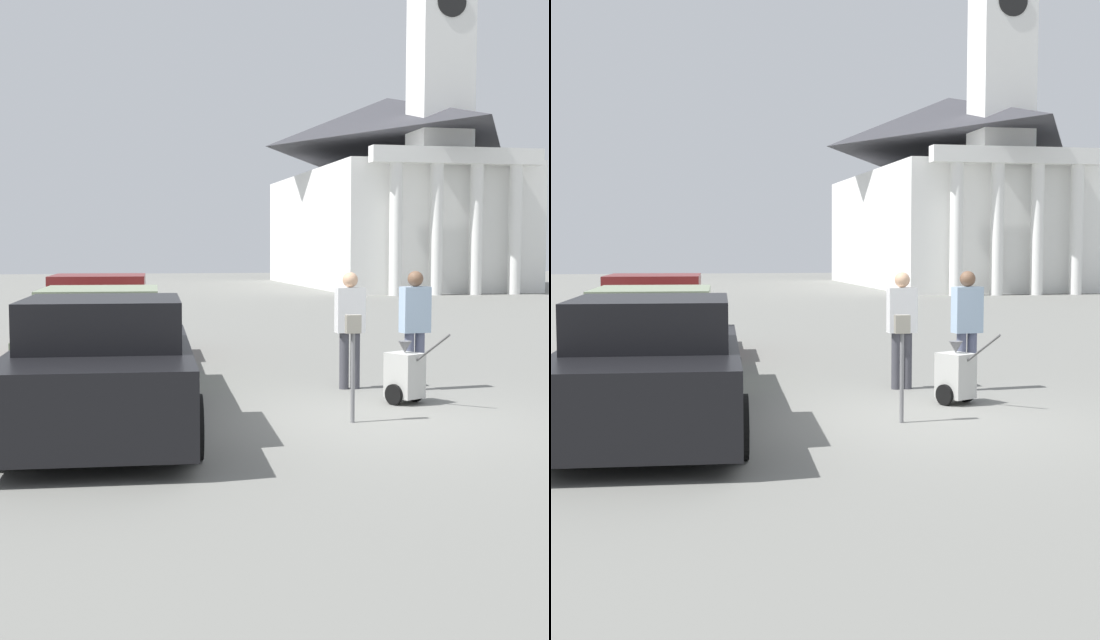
% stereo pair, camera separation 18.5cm
% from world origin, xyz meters
% --- Properties ---
extents(ground_plane, '(120.00, 120.00, 0.00)m').
position_xyz_m(ground_plane, '(0.00, 0.00, 0.00)').
color(ground_plane, slate).
extents(parked_car_black, '(2.30, 4.88, 1.54)m').
position_xyz_m(parked_car_black, '(-3.09, -0.06, 0.71)').
color(parked_car_black, black).
rests_on(parked_car_black, ground_plane).
extents(parked_car_sage, '(2.29, 5.25, 1.50)m').
position_xyz_m(parked_car_sage, '(-3.09, 3.26, 0.69)').
color(parked_car_sage, gray).
rests_on(parked_car_sage, ground_plane).
extents(parked_car_maroon, '(2.33, 4.94, 1.57)m').
position_xyz_m(parked_car_maroon, '(-3.09, 6.98, 0.74)').
color(parked_car_maroon, maroon).
rests_on(parked_car_maroon, ground_plane).
extents(parking_meter, '(0.18, 0.09, 1.30)m').
position_xyz_m(parking_meter, '(-0.18, -0.07, 0.91)').
color(parking_meter, slate).
rests_on(parking_meter, ground_plane).
extents(person_worker, '(0.42, 0.23, 1.73)m').
position_xyz_m(person_worker, '(0.50, 2.39, 0.99)').
color(person_worker, '#3F3F47').
rests_on(person_worker, ground_plane).
extents(person_supervisor, '(0.44, 0.26, 1.75)m').
position_xyz_m(person_supervisor, '(1.40, 2.09, 1.00)').
color(person_supervisor, '#515670').
rests_on(person_supervisor, ground_plane).
extents(equipment_cart, '(0.65, 0.96, 1.00)m').
position_xyz_m(equipment_cart, '(0.88, 1.04, 0.39)').
color(equipment_cart, '#B2B2AD').
rests_on(equipment_cart, ground_plane).
extents(church, '(9.36, 18.99, 21.64)m').
position_xyz_m(church, '(12.25, 35.26, 5.35)').
color(church, white).
rests_on(church, ground_plane).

